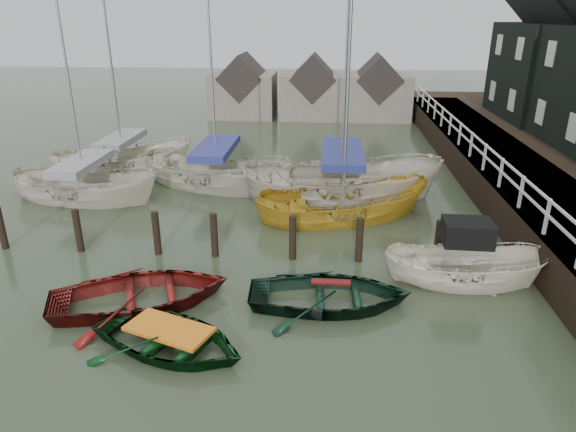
# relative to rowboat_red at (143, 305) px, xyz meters

# --- Properties ---
(ground) EXTENTS (120.00, 120.00, 0.00)m
(ground) POSITION_rel_rowboat_red_xyz_m (2.47, -0.04, 0.00)
(ground) COLOR #313D26
(ground) RESTS_ON ground
(pier) EXTENTS (3.04, 32.00, 2.70)m
(pier) POSITION_rel_rowboat_red_xyz_m (11.94, 9.96, 0.71)
(pier) COLOR black
(pier) RESTS_ON ground
(mooring_pilings) EXTENTS (13.72, 0.22, 1.80)m
(mooring_pilings) POSITION_rel_rowboat_red_xyz_m (1.35, 2.96, 0.50)
(mooring_pilings) COLOR black
(mooring_pilings) RESTS_ON ground
(far_sheds) EXTENTS (14.00, 4.08, 4.39)m
(far_sheds) POSITION_rel_rowboat_red_xyz_m (3.30, 25.96, 1.86)
(far_sheds) COLOR #665B51
(far_sheds) RESTS_ON ground
(rowboat_red) EXTENTS (5.36, 4.64, 0.93)m
(rowboat_red) POSITION_rel_rowboat_red_xyz_m (0.00, 0.00, 0.00)
(rowboat_red) COLOR #5C110D
(rowboat_red) RESTS_ON ground
(rowboat_green) EXTENTS (4.38, 3.78, 0.76)m
(rowboat_green) POSITION_rel_rowboat_red_xyz_m (1.27, -1.76, 0.00)
(rowboat_green) COLOR black
(rowboat_green) RESTS_ON ground
(rowboat_dkgreen) EXTENTS (4.33, 3.21, 0.86)m
(rowboat_dkgreen) POSITION_rel_rowboat_red_xyz_m (4.82, 0.39, 0.00)
(rowboat_dkgreen) COLOR black
(rowboat_dkgreen) RESTS_ON ground
(motorboat) EXTENTS (4.46, 1.80, 2.63)m
(motorboat) POSITION_rel_rowboat_red_xyz_m (8.50, 1.83, 0.09)
(motorboat) COLOR silver
(motorboat) RESTS_ON ground
(sailboat_a) EXTENTS (6.69, 3.35, 11.79)m
(sailboat_a) POSITION_rel_rowboat_red_xyz_m (-5.04, 7.71, 0.06)
(sailboat_a) COLOR beige
(sailboat_a) RESTS_ON ground
(sailboat_b) EXTENTS (7.77, 5.11, 12.65)m
(sailboat_b) POSITION_rel_rowboat_red_xyz_m (-0.12, 9.85, 0.06)
(sailboat_b) COLOR beige
(sailboat_b) RESTS_ON ground
(sailboat_c) EXTENTS (6.94, 4.29, 10.48)m
(sailboat_c) POSITION_rel_rowboat_red_xyz_m (5.25, 6.56, 0.01)
(sailboat_c) COLOR #B48B21
(sailboat_c) RESTS_ON ground
(sailboat_d) EXTENTS (8.29, 3.69, 12.39)m
(sailboat_d) POSITION_rel_rowboat_red_xyz_m (5.22, 8.72, 0.06)
(sailboat_d) COLOR beige
(sailboat_d) RESTS_ON ground
(sailboat_e) EXTENTS (6.96, 4.74, 10.66)m
(sailboat_e) POSITION_rel_rowboat_red_xyz_m (-5.03, 11.72, 0.06)
(sailboat_e) COLOR beige
(sailboat_e) RESTS_ON ground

